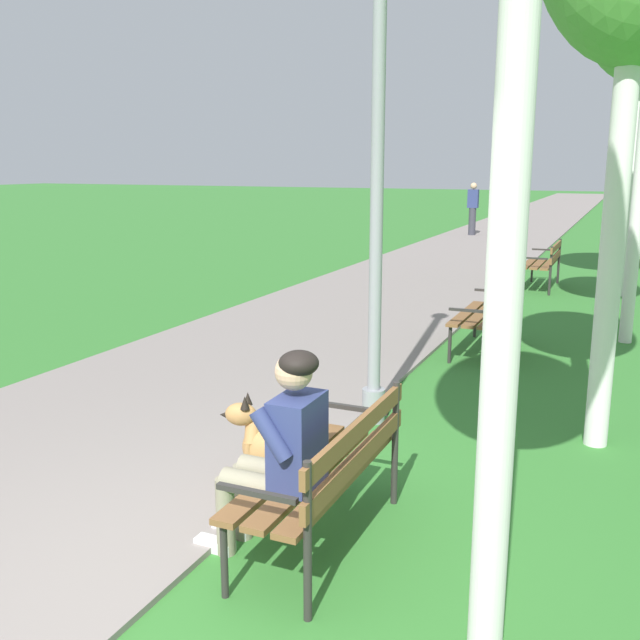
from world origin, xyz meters
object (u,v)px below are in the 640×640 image
Objects in this scene: park_bench_far at (545,261)px; pedestrian_distant at (473,209)px; lamp_post_near at (378,138)px; park_bench_mid at (489,310)px; park_bench_near at (329,466)px; person_seated_on_near_bench at (280,447)px; dog_shepherd at (275,457)px.

pedestrian_distant is at bearing 109.80° from park_bench_far.
pedestrian_distant is at bearing 99.25° from lamp_post_near.
park_bench_far is at bearing 86.21° from lamp_post_near.
park_bench_mid is 0.32× the size of lamp_post_near.
park_bench_near is 1.00× the size of park_bench_mid.
lamp_post_near reaches higher than park_bench_near.
pedestrian_distant reaches higher than person_seated_on_near_bench.
pedestrian_distant is (-2.73, 16.77, -1.59)m from lamp_post_near.
pedestrian_distant reaches higher than park_bench_far.
pedestrian_distant is at bearing 98.01° from dog_shepherd.
park_bench_near reaches higher than dog_shepherd.
lamp_post_near is (-0.47, 2.11, 1.92)m from park_bench_near.
park_bench_mid is 3.45m from lamp_post_near.
park_bench_near is 0.91× the size of pedestrian_distant.
dog_shepherd is at bearing -97.77° from park_bench_mid.
park_bench_mid and park_bench_far have the same top height.
dog_shepherd is at bearing 119.55° from person_seated_on_near_bench.
lamp_post_near reaches higher than pedestrian_distant.
pedestrian_distant is at bearing 102.87° from park_bench_mid.
dog_shepherd is 0.49× the size of pedestrian_distant.
park_bench_mid is 4.93m from park_bench_far.
pedestrian_distant is (-3.19, 13.94, 0.33)m from park_bench_mid.
park_bench_mid is 14.31m from pedestrian_distant.
person_seated_on_near_bench reaches higher than dog_shepherd.
park_bench_far is 0.32× the size of lamp_post_near.
person_seated_on_near_bench is 0.94m from dog_shepherd.
park_bench_near is at bearing -77.37° from lamp_post_near.
dog_shepherd is at bearing -95.30° from lamp_post_near.
park_bench_far is (0.06, 4.93, 0.00)m from park_bench_mid.
lamp_post_near is at bearing 96.52° from person_seated_on_near_bench.
dog_shepherd is (-0.66, -9.35, -0.25)m from park_bench_far.
person_seated_on_near_bench reaches higher than park_bench_far.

